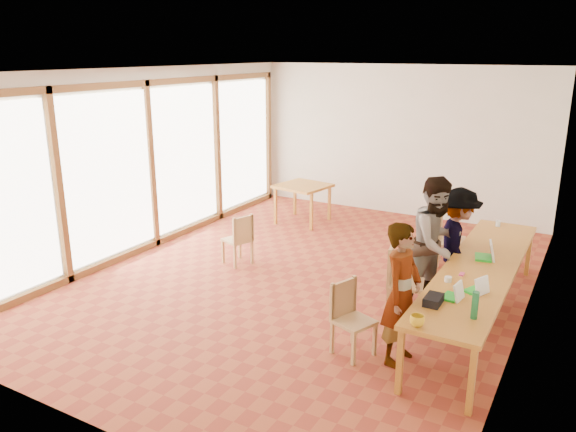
# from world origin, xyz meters

# --- Properties ---
(ground) EXTENTS (8.00, 8.00, 0.00)m
(ground) POSITION_xyz_m (0.00, 0.00, 0.00)
(ground) COLOR #994225
(ground) RESTS_ON ground
(wall_back) EXTENTS (6.00, 0.10, 3.00)m
(wall_back) POSITION_xyz_m (0.00, 4.00, 1.50)
(wall_back) COLOR silver
(wall_back) RESTS_ON ground
(wall_front) EXTENTS (6.00, 0.10, 3.00)m
(wall_front) POSITION_xyz_m (0.00, -4.00, 1.50)
(wall_front) COLOR silver
(wall_front) RESTS_ON ground
(wall_right) EXTENTS (0.10, 8.00, 3.00)m
(wall_right) POSITION_xyz_m (3.00, 0.00, 1.50)
(wall_right) COLOR silver
(wall_right) RESTS_ON ground
(window_wall) EXTENTS (0.10, 8.00, 3.00)m
(window_wall) POSITION_xyz_m (-2.96, 0.00, 1.50)
(window_wall) COLOR white
(window_wall) RESTS_ON ground
(ceiling) EXTENTS (6.00, 8.00, 0.04)m
(ceiling) POSITION_xyz_m (0.00, 0.00, 3.02)
(ceiling) COLOR white
(ceiling) RESTS_ON wall_back
(communal_table) EXTENTS (0.80, 4.00, 0.75)m
(communal_table) POSITION_xyz_m (2.50, -0.22, 0.70)
(communal_table) COLOR #C37F2B
(communal_table) RESTS_ON ground
(side_table) EXTENTS (0.90, 0.90, 0.75)m
(side_table) POSITION_xyz_m (-1.38, 2.47, 0.67)
(side_table) COLOR #C37F2B
(side_table) RESTS_ON ground
(chair_near) EXTENTS (0.50, 0.50, 0.44)m
(chair_near) POSITION_xyz_m (1.39, -1.66, 0.51)
(chair_near) COLOR tan
(chair_near) RESTS_ON ground
(chair_mid) EXTENTS (0.52, 0.52, 0.50)m
(chair_mid) POSITION_xyz_m (1.57, -0.54, 0.57)
(chair_mid) COLOR tan
(chair_mid) RESTS_ON ground
(chair_far) EXTENTS (0.53, 0.53, 0.50)m
(chair_far) POSITION_xyz_m (1.50, 1.28, 0.58)
(chair_far) COLOR tan
(chair_far) RESTS_ON ground
(chair_empty) EXTENTS (0.47, 0.47, 0.46)m
(chair_empty) POSITION_xyz_m (1.64, 1.56, 0.53)
(chair_empty) COLOR tan
(chair_empty) RESTS_ON ground
(chair_spare) EXTENTS (0.49, 0.49, 0.43)m
(chair_spare) POSITION_xyz_m (-1.14, -0.05, 0.50)
(chair_spare) COLOR tan
(chair_spare) RESTS_ON ground
(person_near) EXTENTS (0.43, 0.61, 1.56)m
(person_near) POSITION_xyz_m (1.95, -1.56, 0.78)
(person_near) COLOR gray
(person_near) RESTS_ON ground
(person_mid) EXTENTS (0.96, 1.05, 1.75)m
(person_mid) POSITION_xyz_m (1.89, -0.03, 0.87)
(person_mid) COLOR gray
(person_mid) RESTS_ON ground
(person_far) EXTENTS (0.89, 1.12, 1.52)m
(person_far) POSITION_xyz_m (2.06, 0.43, 0.76)
(person_far) COLOR gray
(person_far) RESTS_ON ground
(laptop_near) EXTENTS (0.22, 0.25, 0.19)m
(laptop_near) POSITION_xyz_m (2.45, -1.34, 0.80)
(laptop_near) COLOR green
(laptop_near) RESTS_ON communal_table
(laptop_mid) EXTENTS (0.27, 0.28, 0.19)m
(laptop_mid) POSITION_xyz_m (2.63, -1.06, 0.80)
(laptop_mid) COLOR green
(laptop_mid) RESTS_ON communal_table
(laptop_far) EXTENTS (0.28, 0.31, 0.23)m
(laptop_far) POSITION_xyz_m (2.52, 0.05, 0.81)
(laptop_far) COLOR green
(laptop_far) RESTS_ON communal_table
(yellow_mug) EXTENTS (0.15, 0.15, 0.11)m
(yellow_mug) POSITION_xyz_m (2.29, -2.12, 0.81)
(yellow_mug) COLOR gold
(yellow_mug) RESTS_ON communal_table
(green_bottle) EXTENTS (0.07, 0.07, 0.28)m
(green_bottle) POSITION_xyz_m (2.72, -1.70, 0.89)
(green_bottle) COLOR #1C6939
(green_bottle) RESTS_ON communal_table
(clear_glass) EXTENTS (0.07, 0.07, 0.09)m
(clear_glass) POSITION_xyz_m (2.39, 1.54, 0.80)
(clear_glass) COLOR silver
(clear_glass) RESTS_ON communal_table
(condiment_cup) EXTENTS (0.08, 0.08, 0.06)m
(condiment_cup) POSITION_xyz_m (2.28, -0.91, 0.78)
(condiment_cup) COLOR white
(condiment_cup) RESTS_ON communal_table
(pink_phone) EXTENTS (0.05, 0.10, 0.01)m
(pink_phone) POSITION_xyz_m (2.36, -0.63, 0.76)
(pink_phone) COLOR #F9438E
(pink_phone) RESTS_ON communal_table
(black_pouch) EXTENTS (0.16, 0.26, 0.09)m
(black_pouch) POSITION_xyz_m (2.29, -1.57, 0.80)
(black_pouch) COLOR black
(black_pouch) RESTS_ON communal_table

